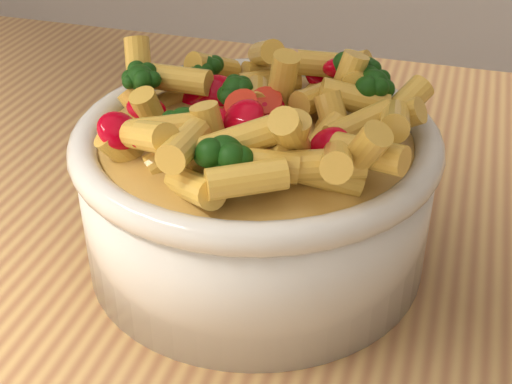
# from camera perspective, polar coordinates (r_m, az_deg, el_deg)

# --- Properties ---
(table) EXTENTS (1.20, 0.80, 0.90)m
(table) POSITION_cam_1_polar(r_m,az_deg,el_deg) (0.57, -8.87, -13.04)
(table) COLOR #B1854C
(table) RESTS_ON ground
(serving_bowl) EXTENTS (0.23, 0.23, 0.10)m
(serving_bowl) POSITION_cam_1_polar(r_m,az_deg,el_deg) (0.46, 0.00, 0.13)
(serving_bowl) COLOR silver
(serving_bowl) RESTS_ON table
(pasta_salad) EXTENTS (0.18, 0.18, 0.04)m
(pasta_salad) POSITION_cam_1_polar(r_m,az_deg,el_deg) (0.43, -0.00, 7.00)
(pasta_salad) COLOR #FFBE50
(pasta_salad) RESTS_ON serving_bowl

